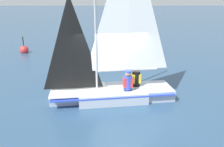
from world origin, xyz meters
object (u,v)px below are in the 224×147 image
Objects in this scene: sailor_helm at (128,85)px; sailor_crew at (136,81)px; sailboat_main at (113,77)px; buoy_marker at (24,50)px.

sailor_helm reaches higher than sailor_crew.
buoy_marker is at bearing -58.13° from sailboat_main.
sailor_crew is at bearing -170.34° from sailboat_main.
sailor_helm is at bearing -139.69° from buoy_marker.
sailor_helm is at bearing 43.40° from sailor_crew.
sailboat_main is 5.24× the size of sailor_helm.
sailboat_main is 0.98m from sailor_crew.
sailor_helm is 1.00× the size of sailor_crew.
sailor_crew is 10.25m from buoy_marker.
buoy_marker is (7.45, 7.03, -0.40)m from sailor_crew.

